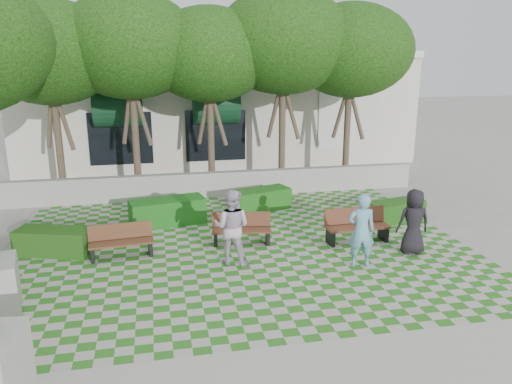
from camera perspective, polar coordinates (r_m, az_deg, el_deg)
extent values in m
plane|color=gray|center=(12.48, -0.87, -8.14)|extent=(90.00, 90.00, 0.00)
plane|color=#2B721E|center=(13.39, -1.67, -6.44)|extent=(12.00, 12.00, 0.00)
cube|color=#9E9B93|center=(8.50, 5.50, -20.59)|extent=(16.00, 2.00, 0.01)
cube|color=#9E9B93|center=(18.15, -4.55, 0.89)|extent=(15.00, 0.36, 0.90)
cube|color=#522C1C|center=(13.94, 11.54, -3.95)|extent=(1.77, 0.58, 0.06)
cube|color=#522C1C|center=(14.08, 11.17, -2.61)|extent=(1.76, 0.17, 0.44)
cube|color=black|center=(13.72, 8.51, -5.12)|extent=(0.11, 0.49, 0.43)
cube|color=black|center=(14.35, 14.33, -4.51)|extent=(0.11, 0.49, 0.43)
cube|color=#4F2A1B|center=(13.55, -1.65, -4.38)|extent=(1.65, 0.72, 0.05)
cube|color=#4F2A1B|center=(13.69, -1.68, -3.12)|extent=(1.59, 0.35, 0.40)
cube|color=black|center=(13.63, -4.63, -5.23)|extent=(0.15, 0.45, 0.39)
cube|color=black|center=(13.66, 1.34, -5.13)|extent=(0.15, 0.45, 0.39)
cube|color=#4F2D1B|center=(13.12, -15.13, -5.62)|extent=(1.64, 0.64, 0.05)
cube|color=#4F2D1B|center=(13.26, -15.25, -4.30)|extent=(1.60, 0.27, 0.40)
cube|color=black|center=(13.20, -18.17, -6.69)|extent=(0.13, 0.45, 0.39)
cube|color=black|center=(13.23, -11.99, -6.19)|extent=(0.13, 0.45, 0.39)
cube|color=#194612|center=(16.05, 15.66, -2.10)|extent=(1.92, 1.12, 0.63)
cube|color=#195115|center=(16.53, 0.47, -0.88)|extent=(2.14, 1.38, 0.70)
cube|color=#165316|center=(15.38, -10.06, -2.22)|extent=(2.36, 1.32, 0.78)
cube|color=#1B4512|center=(13.95, -22.07, -5.26)|extent=(2.05, 1.31, 0.67)
imported|color=#67A3BD|center=(12.27, 11.94, -4.32)|extent=(0.74, 0.55, 1.83)
imported|color=black|center=(13.43, 17.56, -3.25)|extent=(0.88, 0.62, 1.71)
imported|color=silver|center=(12.18, -2.78, -4.00)|extent=(1.13, 1.03, 1.89)
cylinder|color=#47382B|center=(19.40, -21.57, 4.94)|extent=(0.26, 0.26, 3.64)
ellipsoid|color=#1E4C11|center=(19.14, -22.56, 14.54)|extent=(4.80, 4.80, 3.60)
cylinder|color=#47382B|center=(19.10, -13.58, 5.70)|extent=(0.26, 0.26, 3.81)
ellipsoid|color=#1E4C11|center=(18.86, -14.25, 15.93)|extent=(5.00, 5.00, 3.75)
cylinder|color=#47382B|center=(19.23, -5.16, 5.79)|extent=(0.26, 0.26, 3.58)
ellipsoid|color=#1E4C11|center=(18.96, -5.40, 15.37)|extent=(4.60, 4.60, 3.45)
cylinder|color=#47382B|center=(19.71, 2.99, 6.56)|extent=(0.26, 0.26, 3.92)
ellipsoid|color=#1E4C11|center=(19.48, 3.14, 16.79)|extent=(5.20, 5.20, 3.90)
cylinder|color=#47382B|center=(20.57, 10.33, 6.39)|extent=(0.26, 0.26, 3.70)
ellipsoid|color=#1E4C11|center=(20.33, 10.79, 15.61)|extent=(4.80, 4.80, 3.60)
cube|color=beige|center=(25.75, -4.69, 9.83)|extent=(18.00, 8.00, 5.00)
cube|color=white|center=(21.67, -3.48, 15.43)|extent=(18.00, 0.30, 0.30)
cube|color=black|center=(23.08, 9.16, 8.29)|extent=(1.40, 0.10, 2.40)
cylinder|color=#113E21|center=(21.56, -15.47, 9.59)|extent=(3.00, 1.80, 1.80)
cube|color=black|center=(21.73, -15.21, 5.92)|extent=(2.60, 0.08, 2.20)
cylinder|color=#113E21|center=(21.67, -4.71, 10.11)|extent=(3.00, 1.80, 1.80)
cube|color=black|center=(21.85, -4.63, 6.45)|extent=(2.60, 0.08, 2.20)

